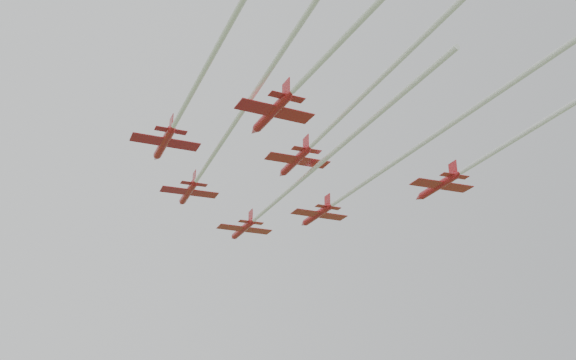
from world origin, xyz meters
name	(u,v)px	position (x,y,z in m)	size (l,w,h in m)	color
jet_lead	(281,197)	(-3.74, 0.03, 55.93)	(9.63, 69.49, 2.89)	red
jet_row2_left	(219,147)	(-17.78, -13.42, 56.30)	(8.74, 66.75, 2.61)	red
jet_row2_right	(374,176)	(3.99, -15.41, 54.78)	(9.05, 67.85, 2.71)	red
jet_row3_left	(184,107)	(-24.30, -21.08, 56.91)	(8.83, 48.69, 2.66)	red
jet_row3_mid	(358,100)	(-6.41, -30.29, 56.86)	(8.88, 68.68, 2.67)	red
jet_row3_right	(472,165)	(16.91, -20.41, 56.58)	(9.64, 44.81, 2.88)	red
jet_row4_left	(362,19)	(-14.93, -46.76, 54.54)	(8.75, 68.62, 2.60)	red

